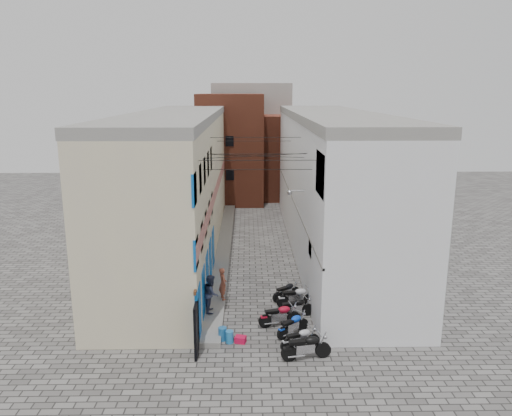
{
  "coord_description": "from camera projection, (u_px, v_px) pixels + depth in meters",
  "views": [
    {
      "loc": [
        -0.48,
        -18.6,
        10.35
      ],
      "look_at": [
        0.08,
        12.37,
        3.0
      ],
      "focal_mm": 35.0,
      "sensor_mm": 36.0,
      "label": 1
    }
  ],
  "objects": [
    {
      "name": "building_right",
      "position": [
        332.0,
        183.0,
        32.18
      ],
      "size": [
        5.94,
        26.0,
        9.0
      ],
      "color": "white",
      "rests_on": "ground"
    },
    {
      "name": "plinth",
      "position": [
        224.0,
        248.0,
        33.07
      ],
      "size": [
        0.9,
        26.0,
        0.25
      ],
      "primitive_type": "cube",
      "color": "gray",
      "rests_on": "ground"
    },
    {
      "name": "motorcycle_d",
      "position": [
        280.0,
        314.0,
        22.32
      ],
      "size": [
        2.04,
        1.05,
        1.13
      ],
      "primitive_type": null,
      "rotation": [
        0.0,
        0.0,
        -1.33
      ],
      "color": "#A80C22",
      "rests_on": "ground"
    },
    {
      "name": "motorcycle_g",
      "position": [
        287.0,
        290.0,
        25.15
      ],
      "size": [
        1.71,
        1.41,
        0.99
      ],
      "primitive_type": null,
      "rotation": [
        0.0,
        0.0,
        -0.97
      ],
      "color": "black",
      "rests_on": "ground"
    },
    {
      "name": "building_far_brick_left",
      "position": [
        231.0,
        149.0,
        46.54
      ],
      "size": [
        6.0,
        6.0,
        10.0
      ],
      "primitive_type": "cube",
      "color": "brown",
      "rests_on": "ground"
    },
    {
      "name": "building_far_concrete",
      "position": [
        252.0,
        137.0,
        52.3
      ],
      "size": [
        8.0,
        5.0,
        11.0
      ],
      "primitive_type": "cube",
      "color": "gray",
      "rests_on": "ground"
    },
    {
      "name": "motorcycle_a",
      "position": [
        306.0,
        346.0,
        19.53
      ],
      "size": [
        2.11,
        0.99,
        1.18
      ],
      "primitive_type": null,
      "rotation": [
        0.0,
        0.0,
        -1.4
      ],
      "color": "black",
      "rests_on": "ground"
    },
    {
      "name": "motorcycle_e",
      "position": [
        295.0,
        306.0,
        23.18
      ],
      "size": [
        1.93,
        1.05,
        1.07
      ],
      "primitive_type": null,
      "rotation": [
        0.0,
        0.0,
        -1.3
      ],
      "color": "black",
      "rests_on": "ground"
    },
    {
      "name": "overhead_wires",
      "position": [
        256.0,
        153.0,
        26.28
      ],
      "size": [
        5.8,
        13.02,
        1.32
      ],
      "color": "black",
      "rests_on": "ground"
    },
    {
      "name": "water_jug_near",
      "position": [
        230.0,
        337.0,
        20.9
      ],
      "size": [
        0.44,
        0.44,
        0.53
      ],
      "primitive_type": "cylinder",
      "rotation": [
        0.0,
        0.0,
        -0.41
      ],
      "color": "#2579BB",
      "rests_on": "ground"
    },
    {
      "name": "building_far_brick_right",
      "position": [
        283.0,
        156.0,
        48.8
      ],
      "size": [
        5.0,
        6.0,
        8.0
      ],
      "primitive_type": "cube",
      "color": "brown",
      "rests_on": "ground"
    },
    {
      "name": "motorcycle_f",
      "position": [
        296.0,
        296.0,
        24.3
      ],
      "size": [
        2.05,
        0.95,
        1.14
      ],
      "primitive_type": null,
      "rotation": [
        0.0,
        0.0,
        -1.4
      ],
      "color": "#B7B8BD",
      "rests_on": "ground"
    },
    {
      "name": "red_crate",
      "position": [
        240.0,
        339.0,
        20.93
      ],
      "size": [
        0.52,
        0.44,
        0.28
      ],
      "primitive_type": "cube",
      "rotation": [
        0.0,
        0.0,
        -0.27
      ],
      "color": "red",
      "rests_on": "ground"
    },
    {
      "name": "water_jug_far",
      "position": [
        223.0,
        334.0,
        21.11
      ],
      "size": [
        0.4,
        0.4,
        0.57
      ],
      "primitive_type": "cylinder",
      "rotation": [
        0.0,
        0.0,
        0.12
      ],
      "color": "#2065A2",
      "rests_on": "ground"
    },
    {
      "name": "far_shopfront",
      "position": [
        253.0,
        195.0,
        44.73
      ],
      "size": [
        2.0,
        0.3,
        2.4
      ],
      "primitive_type": "cube",
      "color": "black",
      "rests_on": "ground"
    },
    {
      "name": "motorcycle_c",
      "position": [
        293.0,
        324.0,
        21.49
      ],
      "size": [
        1.74,
        1.56,
        1.03
      ],
      "primitive_type": null,
      "rotation": [
        0.0,
        0.0,
        -0.89
      ],
      "color": "blue",
      "rests_on": "ground"
    },
    {
      "name": "building_left",
      "position": [
        177.0,
        184.0,
        31.96
      ],
      "size": [
        5.1,
        27.0,
        9.0
      ],
      "color": "beige",
      "rests_on": "ground"
    },
    {
      "name": "person_a",
      "position": [
        223.0,
        284.0,
        24.55
      ],
      "size": [
        0.55,
        0.68,
        1.61
      ],
      "primitive_type": "imported",
      "rotation": [
        0.0,
        0.0,
        1.88
      ],
      "color": "#A1503A",
      "rests_on": "plinth"
    },
    {
      "name": "ground",
      "position": [
        259.0,
        348.0,
        20.49
      ],
      "size": [
        90.0,
        90.0,
        0.0
      ],
      "primitive_type": "plane",
      "color": "#555250",
      "rests_on": "ground"
    },
    {
      "name": "person_b",
      "position": [
        211.0,
        293.0,
        23.16
      ],
      "size": [
        0.69,
        0.88,
        1.79
      ],
      "primitive_type": "imported",
      "rotation": [
        0.0,
        0.0,
        1.59
      ],
      "color": "#3A3F57",
      "rests_on": "plinth"
    },
    {
      "name": "motorcycle_b",
      "position": [
        300.0,
        338.0,
        20.31
      ],
      "size": [
        1.84,
        1.15,
        1.02
      ],
      "primitive_type": null,
      "rotation": [
        0.0,
        0.0,
        -1.2
      ],
      "color": "#B4B4B9",
      "rests_on": "ground"
    }
  ]
}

